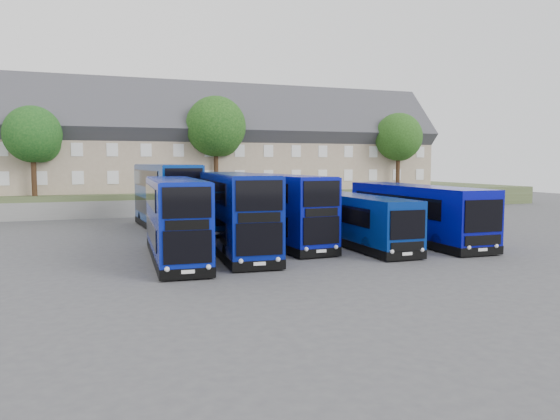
{
  "coord_description": "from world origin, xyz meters",
  "views": [
    {
      "loc": [
        -10.7,
        -25.84,
        4.9
      ],
      "look_at": [
        0.06,
        2.83,
        2.2
      ],
      "focal_mm": 35.0,
      "sensor_mm": 36.0,
      "label": 1
    }
  ],
  "objects_px": {
    "coach_east_a": "(358,221)",
    "tree_east": "(399,139)",
    "dd_front_mid": "(236,215)",
    "tree_mid": "(217,129)",
    "tree_far": "(409,139)",
    "dd_front_left": "(175,221)",
    "tree_west": "(34,137)"
  },
  "relations": [
    {
      "from": "coach_east_a",
      "to": "tree_east",
      "type": "height_order",
      "value": "tree_east"
    },
    {
      "from": "dd_front_mid",
      "to": "tree_mid",
      "type": "distance_m",
      "value": 24.69
    },
    {
      "from": "tree_mid",
      "to": "tree_east",
      "type": "bearing_deg",
      "value": -1.43
    },
    {
      "from": "tree_mid",
      "to": "tree_east",
      "type": "distance_m",
      "value": 20.02
    },
    {
      "from": "coach_east_a",
      "to": "tree_far",
      "type": "xyz_separation_m",
      "value": [
        23.5,
        29.93,
        6.28
      ]
    },
    {
      "from": "dd_front_left",
      "to": "tree_east",
      "type": "relative_size",
      "value": 1.26
    },
    {
      "from": "dd_front_mid",
      "to": "tree_mid",
      "type": "relative_size",
      "value": 1.18
    },
    {
      "from": "dd_front_left",
      "to": "dd_front_mid",
      "type": "bearing_deg",
      "value": 19.33
    },
    {
      "from": "tree_west",
      "to": "dd_front_left",
      "type": "bearing_deg",
      "value": -72.06
    },
    {
      "from": "coach_east_a",
      "to": "tree_east",
      "type": "bearing_deg",
      "value": 54.47
    },
    {
      "from": "dd_front_left",
      "to": "tree_mid",
      "type": "bearing_deg",
      "value": 75.42
    },
    {
      "from": "tree_mid",
      "to": "tree_east",
      "type": "xyz_separation_m",
      "value": [
        20.0,
        -0.5,
        -0.68
      ]
    },
    {
      "from": "dd_front_left",
      "to": "dd_front_mid",
      "type": "xyz_separation_m",
      "value": [
        3.41,
        0.93,
        0.11
      ]
    },
    {
      "from": "tree_west",
      "to": "tree_far",
      "type": "distance_m",
      "value": 42.58
    },
    {
      "from": "tree_mid",
      "to": "tree_east",
      "type": "relative_size",
      "value": 1.12
    },
    {
      "from": "dd_front_mid",
      "to": "tree_west",
      "type": "relative_size",
      "value": 1.42
    },
    {
      "from": "dd_front_left",
      "to": "tree_east",
      "type": "height_order",
      "value": "tree_east"
    },
    {
      "from": "dd_front_mid",
      "to": "tree_west",
      "type": "xyz_separation_m",
      "value": [
        -11.14,
        22.96,
        4.96
      ]
    },
    {
      "from": "dd_front_mid",
      "to": "tree_west",
      "type": "height_order",
      "value": "tree_west"
    },
    {
      "from": "dd_front_mid",
      "to": "coach_east_a",
      "type": "xyz_separation_m",
      "value": [
        7.36,
        0.03,
        -0.64
      ]
    },
    {
      "from": "tree_west",
      "to": "tree_east",
      "type": "height_order",
      "value": "tree_east"
    },
    {
      "from": "dd_front_left",
      "to": "coach_east_a",
      "type": "height_order",
      "value": "dd_front_left"
    },
    {
      "from": "dd_front_mid",
      "to": "tree_far",
      "type": "distance_m",
      "value": 43.37
    },
    {
      "from": "dd_front_mid",
      "to": "tree_east",
      "type": "height_order",
      "value": "tree_east"
    },
    {
      "from": "coach_east_a",
      "to": "dd_front_left",
      "type": "bearing_deg",
      "value": -173.14
    },
    {
      "from": "tree_west",
      "to": "tree_mid",
      "type": "height_order",
      "value": "tree_mid"
    },
    {
      "from": "tree_west",
      "to": "tree_mid",
      "type": "xyz_separation_m",
      "value": [
        16.0,
        0.5,
        1.02
      ]
    },
    {
      "from": "tree_east",
      "to": "tree_far",
      "type": "bearing_deg",
      "value": 49.4
    },
    {
      "from": "tree_west",
      "to": "tree_mid",
      "type": "bearing_deg",
      "value": 1.79
    },
    {
      "from": "coach_east_a",
      "to": "tree_east",
      "type": "distance_m",
      "value": 29.45
    },
    {
      "from": "dd_front_left",
      "to": "tree_mid",
      "type": "relative_size",
      "value": 1.12
    },
    {
      "from": "tree_west",
      "to": "tree_east",
      "type": "relative_size",
      "value": 0.94
    }
  ]
}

